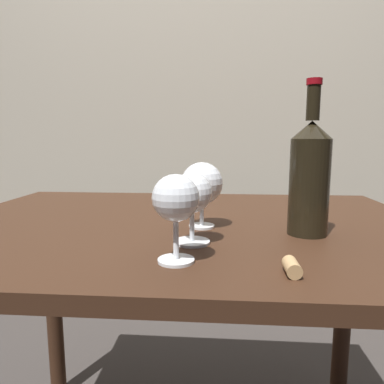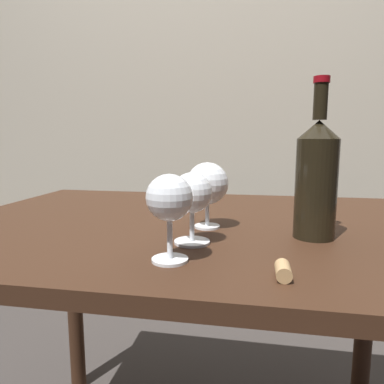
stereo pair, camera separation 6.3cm
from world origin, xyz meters
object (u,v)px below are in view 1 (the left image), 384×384
wine_glass_pinot (202,184)px  wine_bottle (310,176)px  wine_glass_white (192,194)px  wine_glass_merlot (176,200)px  cork (292,267)px

wine_glass_pinot → wine_bottle: wine_bottle is taller
wine_glass_white → wine_bottle: 0.24m
wine_glass_merlot → wine_bottle: 0.31m
wine_glass_pinot → wine_glass_merlot: bearing=-97.6°
wine_glass_merlot → wine_glass_pinot: bearing=82.4°
wine_glass_white → cork: size_ratio=3.16×
wine_bottle → cork: (-0.07, -0.22, -0.11)m
wine_bottle → cork: size_ratio=7.29×
wine_glass_white → cork: bearing=-42.2°
wine_glass_white → wine_glass_pinot: wine_glass_pinot is taller
wine_glass_pinot → cork: bearing=-61.3°
wine_glass_white → wine_glass_pinot: bearing=84.2°
wine_glass_merlot → wine_glass_white: (0.02, 0.10, -0.01)m
wine_glass_pinot → cork: size_ratio=3.41×
wine_glass_white → wine_bottle: (0.23, 0.08, 0.03)m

